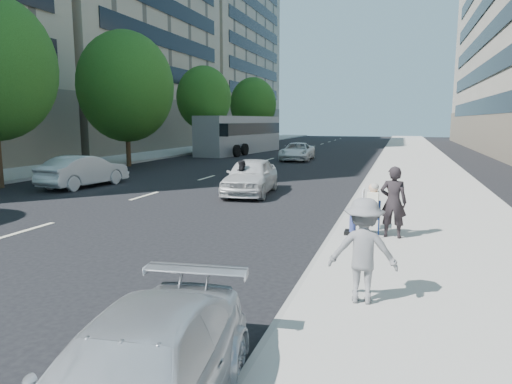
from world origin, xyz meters
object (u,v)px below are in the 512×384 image
at_px(jogger, 363,250).
at_px(white_sedan_mid, 84,171).
at_px(white_sedan_near, 251,176).
at_px(motorcycle, 243,180).
at_px(white_sedan_far, 297,152).
at_px(seated_protester, 367,206).
at_px(pedestrian_woman, 393,202).
at_px(bus, 241,135).

height_order(jogger, white_sedan_mid, jogger).
bearing_deg(white_sedan_mid, white_sedan_near, -170.86).
distance_m(white_sedan_near, motorcycle, 0.74).
xyz_separation_m(jogger, white_sedan_far, (-6.85, 26.26, -0.31)).
distance_m(seated_protester, jogger, 4.25).
bearing_deg(pedestrian_woman, jogger, 89.48).
distance_m(pedestrian_woman, white_sedan_near, 8.23).
xyz_separation_m(pedestrian_woman, white_sedan_far, (-7.21, 22.02, -0.36)).
xyz_separation_m(white_sedan_near, motorcycle, (-0.08, -0.73, -0.09)).
bearing_deg(pedestrian_woman, white_sedan_far, -67.50).
relative_size(seated_protester, white_sedan_near, 0.31).
bearing_deg(jogger, pedestrian_woman, -98.87).
bearing_deg(jogger, white_sedan_near, -67.11).
bearing_deg(pedestrian_woman, seated_protester, 3.91).
relative_size(jogger, motorcycle, 0.79).
bearing_deg(bus, seated_protester, -56.84).
height_order(white_sedan_near, motorcycle, white_sedan_near).
bearing_deg(pedestrian_woman, motorcycle, -38.86).
relative_size(white_sedan_near, motorcycle, 2.08).
xyz_separation_m(white_sedan_mid, white_sedan_far, (6.10, 16.25, -0.05)).
bearing_deg(white_sedan_far, white_sedan_near, -87.19).
xyz_separation_m(pedestrian_woman, bus, (-13.76, 27.97, 0.63)).
xyz_separation_m(white_sedan_far, motorcycle, (1.56, -16.71, -0.01)).
xyz_separation_m(seated_protester, jogger, (0.24, -4.24, 0.09)).
xyz_separation_m(jogger, bus, (-13.39, 32.21, 0.67)).
relative_size(pedestrian_woman, motorcycle, 0.84).
relative_size(jogger, white_sedan_far, 0.35).
relative_size(pedestrian_woman, white_sedan_far, 0.37).
bearing_deg(jogger, seated_protester, -90.78).
bearing_deg(seated_protester, white_sedan_far, 106.71).
relative_size(white_sedan_far, bus, 0.38).
height_order(seated_protester, white_sedan_near, seated_protester).
bearing_deg(bus, motorcycle, -62.35).
distance_m(jogger, bus, 34.89).
relative_size(seated_protester, white_sedan_far, 0.28).
relative_size(white_sedan_mid, white_sedan_far, 0.91).
bearing_deg(white_sedan_mid, jogger, 149.39).
distance_m(white_sedan_mid, motorcycle, 7.67).
distance_m(seated_protester, white_sedan_far, 22.99).
xyz_separation_m(white_sedan_near, bus, (-8.18, 21.92, 0.91)).
distance_m(seated_protester, white_sedan_mid, 13.96).
bearing_deg(jogger, white_sedan_mid, -41.70).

